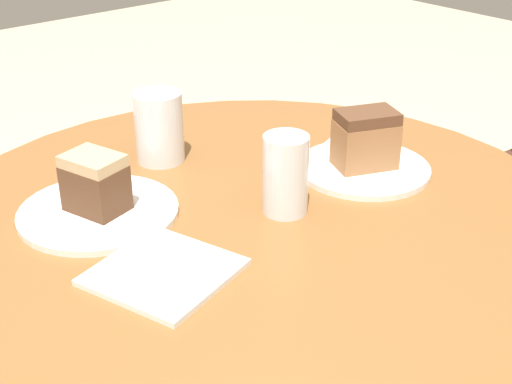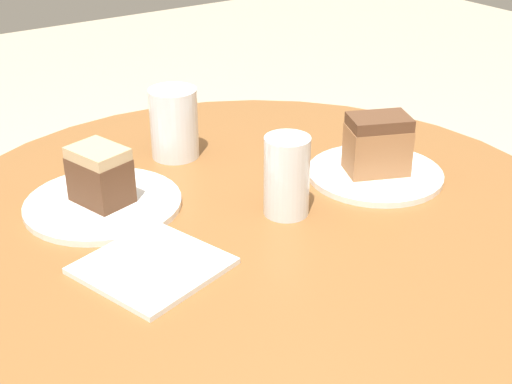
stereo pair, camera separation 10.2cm
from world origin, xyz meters
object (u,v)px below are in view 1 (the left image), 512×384
Objects in this scene: cake_slice_near at (367,140)px; glass_lemonade at (285,179)px; plate_near at (365,169)px; cake_slice_far at (95,183)px; plate_far at (98,212)px; glass_water at (159,131)px.

glass_lemonade is at bearing -86.42° from cake_slice_near.
glass_lemonade is (0.01, -0.19, 0.05)m from plate_near.
plate_near is 1.83× the size of glass_lemonade.
cake_slice_near is 0.43m from cake_slice_far.
glass_lemonade is (0.17, 0.21, 0.05)m from plate_far.
glass_lemonade is at bearing 51.90° from cake_slice_far.
glass_water is (-0.26, -0.23, 0.05)m from plate_near.
plate_far is 1.96× the size of glass_lemonade.
glass_lemonade reaches higher than cake_slice_far.
plate_near is 0.35m from glass_water.
glass_lemonade reaches higher than plate_near.
plate_near is 0.93× the size of plate_far.
glass_water is at bearing 119.71° from plate_far.
glass_water is (-0.27, -0.04, 0.00)m from glass_lemonade.
glass_lemonade is at bearing 51.90° from plate_far.
plate_near is 0.05m from cake_slice_near.
glass_lemonade is (0.17, 0.21, -0.00)m from cake_slice_far.
plate_far is at bearing -60.29° from glass_water.
cake_slice_near is 0.34m from glass_water.
glass_lemonade and glass_water have the same top height.
glass_lemonade reaches higher than plate_far.
plate_far is 2.41× the size of cake_slice_far.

